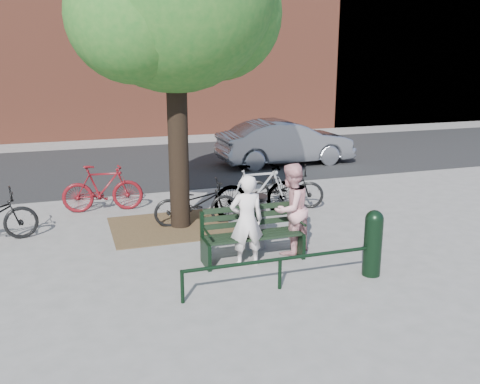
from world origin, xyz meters
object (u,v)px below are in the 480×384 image
object	(u,v)px
person_right	(290,209)
litter_bin	(254,221)
parked_car	(285,142)
bollard	(373,241)
person_left	(247,221)
bicycle_c	(196,203)
park_bench	(252,232)

from	to	relation	value
person_right	litter_bin	size ratio (longest dim) A/B	1.66
parked_car	bollard	bearing A→B (deg)	165.27
person_left	bicycle_c	distance (m)	2.38
bollard	bicycle_c	distance (m)	3.96
person_right	bollard	world-z (taller)	person_right
bicycle_c	parked_car	world-z (taller)	parked_car
person_right	litter_bin	xyz separation A→B (m)	(-0.52, 0.45, -0.32)
person_right	parked_car	distance (m)	7.65
person_right	person_left	bearing A→B (deg)	-13.21
park_bench	person_right	world-z (taller)	person_right
person_right	bollard	size ratio (longest dim) A/B	1.49
park_bench	person_right	xyz separation A→B (m)	(0.75, 0.07, 0.33)
litter_bin	bicycle_c	bearing A→B (deg)	113.16
person_left	bollard	xyz separation A→B (m)	(1.77, -1.04, -0.20)
park_bench	bollard	xyz separation A→B (m)	(1.60, -1.26, 0.10)
bollard	parked_car	xyz separation A→B (m)	(2.05, 8.40, 0.12)
person_left	bicycle_c	world-z (taller)	person_left
person_right	bicycle_c	xyz separation A→B (m)	(-1.20, 2.05, -0.35)
person_right	litter_bin	bearing A→B (deg)	-71.66
bollard	litter_bin	size ratio (longest dim) A/B	1.11
person_left	parked_car	bearing A→B (deg)	-112.79
park_bench	person_left	distance (m)	0.41
person_right	bicycle_c	bearing A→B (deg)	-90.30
person_right	litter_bin	world-z (taller)	person_right
bicycle_c	litter_bin	bearing A→B (deg)	-153.97
park_bench	bicycle_c	bearing A→B (deg)	102.13
person_right	parked_car	xyz separation A→B (m)	(2.90, 7.08, -0.11)
person_left	bicycle_c	xyz separation A→B (m)	(-0.29, 2.34, -0.32)
person_left	litter_bin	xyz separation A→B (m)	(0.40, 0.74, -0.28)
litter_bin	person_right	bearing A→B (deg)	-40.97
park_bench	litter_bin	size ratio (longest dim) A/B	1.78
bollard	parked_car	distance (m)	8.65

